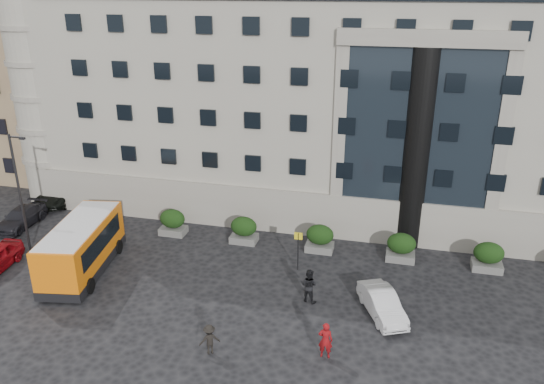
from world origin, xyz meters
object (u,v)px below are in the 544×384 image
(pedestrian_c, at_px, (210,339))
(hedge_b, at_px, (244,230))
(hedge_e, at_px, (488,256))
(parked_car_d, at_px, (63,193))
(hedge_d, at_px, (401,247))
(bus_stop_sign, at_px, (298,245))
(white_taxi, at_px, (382,304))
(pedestrian_a, at_px, (325,340))
(hedge_c, at_px, (320,238))
(red_truck, at_px, (104,157))
(pedestrian_b, at_px, (309,286))
(parked_car_c, at_px, (21,218))
(hedge_a, at_px, (173,222))
(street_lamp, at_px, (20,190))
(minibus, at_px, (82,246))

(pedestrian_c, bearing_deg, hedge_b, -112.87)
(hedge_e, xyz_separation_m, parked_car_d, (-31.87, 3.41, -0.19))
(hedge_d, height_order, bus_stop_sign, bus_stop_sign)
(white_taxi, height_order, pedestrian_a, pedestrian_a)
(hedge_c, bearing_deg, hedge_e, 0.00)
(hedge_c, height_order, red_truck, red_truck)
(hedge_c, xyz_separation_m, parked_car_d, (-21.47, 3.41, -0.19))
(pedestrian_a, bearing_deg, pedestrian_b, -72.15)
(red_truck, xyz_separation_m, parked_car_c, (0.29, -12.06, -0.78))
(hedge_a, distance_m, red_truck, 15.64)
(parked_car_c, relative_size, pedestrian_b, 2.32)
(hedge_b, xyz_separation_m, pedestrian_a, (7.16, -10.51, 0.01))
(hedge_d, xyz_separation_m, red_truck, (-27.10, 10.59, 0.51))
(bus_stop_sign, distance_m, pedestrian_a, 8.27)
(street_lamp, bearing_deg, red_truck, 103.03)
(hedge_d, xyz_separation_m, pedestrian_c, (-8.60, -11.58, -0.15))
(parked_car_c, bearing_deg, bus_stop_sign, -6.03)
(parked_car_c, distance_m, pedestrian_c, 20.83)
(hedge_e, relative_size, parked_car_d, 0.35)
(street_lamp, distance_m, pedestrian_a, 21.36)
(pedestrian_b, bearing_deg, hedge_d, -112.71)
(hedge_d, relative_size, bus_stop_sign, 0.73)
(street_lamp, distance_m, parked_car_c, 5.96)
(hedge_e, bearing_deg, hedge_c, 180.00)
(hedge_c, bearing_deg, street_lamp, -165.33)
(street_lamp, bearing_deg, white_taxi, -4.00)
(hedge_b, distance_m, hedge_c, 5.20)
(hedge_b, relative_size, parked_car_c, 0.40)
(parked_car_d, relative_size, pedestrian_b, 2.70)
(red_truck, relative_size, white_taxi, 1.31)
(hedge_c, distance_m, pedestrian_c, 12.07)
(hedge_e, distance_m, parked_car_c, 32.04)
(hedge_e, xyz_separation_m, street_lamp, (-28.74, -4.80, 3.44))
(hedge_c, height_order, parked_car_c, hedge_c)
(white_taxi, xyz_separation_m, pedestrian_b, (-4.01, 0.35, 0.31))
(parked_car_c, distance_m, pedestrian_a, 25.25)
(hedge_c, bearing_deg, hedge_d, 0.00)
(hedge_a, distance_m, hedge_c, 10.40)
(hedge_d, xyz_separation_m, minibus, (-18.75, -6.10, 0.80))
(white_taxi, bearing_deg, hedge_b, 121.23)
(bus_stop_sign, xyz_separation_m, parked_car_d, (-20.57, 6.21, -0.99))
(street_lamp, height_order, minibus, street_lamp)
(parked_car_c, bearing_deg, pedestrian_c, -31.38)
(hedge_a, height_order, hedge_b, same)
(bus_stop_sign, xyz_separation_m, parked_car_c, (-20.71, 1.34, -1.07))
(pedestrian_a, bearing_deg, bus_stop_sign, -71.46)
(hedge_b, relative_size, red_truck, 0.34)
(hedge_a, relative_size, street_lamp, 0.23)
(hedge_d, bearing_deg, hedge_b, 180.00)
(hedge_d, xyz_separation_m, white_taxi, (-0.83, -6.39, -0.25))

